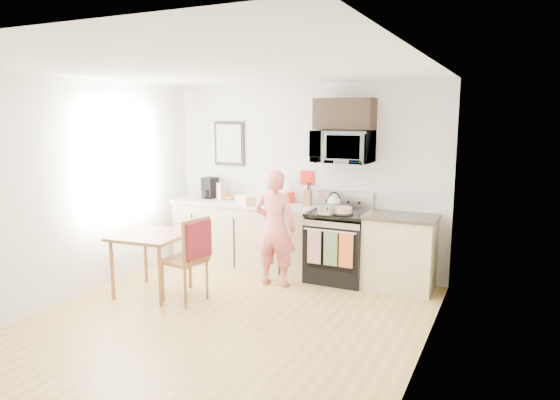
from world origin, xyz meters
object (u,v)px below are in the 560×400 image
at_px(microwave, 343,147).
at_px(cake, 343,211).
at_px(person, 275,228).
at_px(dining_table, 151,241).
at_px(range, 338,248).
at_px(chair, 193,249).

distance_m(microwave, cake, 0.83).
xyz_separation_m(person, dining_table, (-1.21, -0.94, -0.09)).
height_order(range, person, person).
relative_size(person, chair, 1.48).
bearing_deg(range, dining_table, -142.05).
xyz_separation_m(dining_table, cake, (1.97, 1.33, 0.30)).
relative_size(range, microwave, 1.53).
bearing_deg(microwave, cake, -68.51).
distance_m(chair, cake, 1.94).
distance_m(person, dining_table, 1.53).
xyz_separation_m(range, person, (-0.67, -0.53, 0.32)).
height_order(person, cake, person).
bearing_deg(chair, range, 58.95).
bearing_deg(chair, person, 68.44).
distance_m(microwave, person, 1.37).
xyz_separation_m(range, dining_table, (-1.88, -1.47, 0.23)).
relative_size(microwave, person, 0.50).
xyz_separation_m(microwave, person, (-0.67, -0.63, -1.01)).
bearing_deg(cake, range, 125.04).
bearing_deg(person, range, -148.28).
bearing_deg(dining_table, person, 37.95).
height_order(microwave, chair, microwave).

